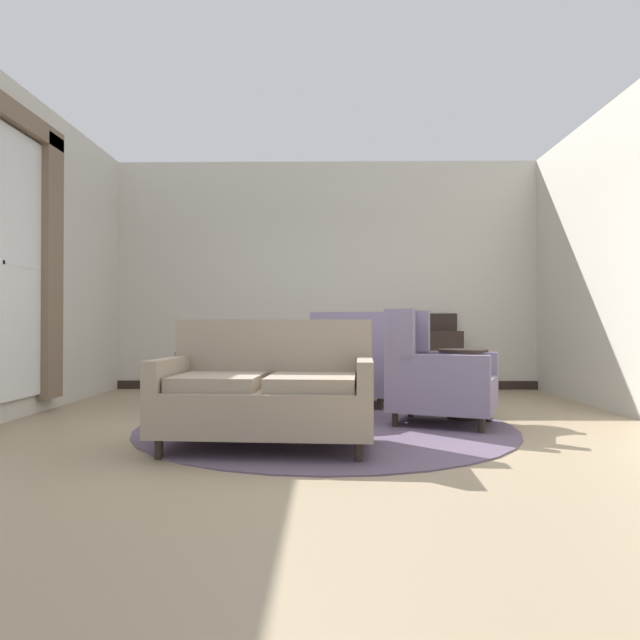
% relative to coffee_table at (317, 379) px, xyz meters
% --- Properties ---
extents(ground, '(9.09, 9.09, 0.00)m').
position_rel_coffee_table_xyz_m(ground, '(0.09, -0.59, -0.40)').
color(ground, '#9E896B').
extents(wall_back, '(6.29, 0.08, 3.30)m').
position_rel_coffee_table_xyz_m(wall_back, '(0.09, 2.65, 1.25)').
color(wall_back, beige).
rests_on(wall_back, ground).
extents(wall_left, '(0.08, 4.55, 3.30)m').
position_rel_coffee_table_xyz_m(wall_left, '(-2.98, 0.38, 1.25)').
color(wall_left, beige).
rests_on(wall_left, ground).
extents(wall_right, '(0.08, 4.55, 3.30)m').
position_rel_coffee_table_xyz_m(wall_right, '(3.15, 0.38, 1.25)').
color(wall_right, beige).
rests_on(wall_right, ground).
extents(baseboard_back, '(6.13, 0.03, 0.12)m').
position_rel_coffee_table_xyz_m(baseboard_back, '(0.09, 2.60, -0.34)').
color(baseboard_back, black).
rests_on(baseboard_back, ground).
extents(area_rug, '(3.37, 3.37, 0.01)m').
position_rel_coffee_table_xyz_m(area_rug, '(0.09, -0.29, -0.39)').
color(area_rug, '#5B4C60').
rests_on(area_rug, ground).
extents(window_with_curtains, '(0.12, 1.94, 2.88)m').
position_rel_coffee_table_xyz_m(window_with_curtains, '(-2.88, -0.27, 1.26)').
color(window_with_curtains, silver).
extents(coffee_table, '(0.90, 0.90, 0.48)m').
position_rel_coffee_table_xyz_m(coffee_table, '(0.00, 0.00, 0.00)').
color(coffee_table, black).
rests_on(coffee_table, ground).
extents(porcelain_vase, '(0.15, 0.15, 0.36)m').
position_rel_coffee_table_xyz_m(porcelain_vase, '(-0.05, -0.05, 0.24)').
color(porcelain_vase, beige).
rests_on(porcelain_vase, coffee_table).
extents(settee, '(1.61, 0.94, 0.96)m').
position_rel_coffee_table_xyz_m(settee, '(-0.35, -1.19, 0.01)').
color(settee, gray).
rests_on(settee, ground).
extents(armchair_beside_settee, '(0.98, 1.04, 1.06)m').
position_rel_coffee_table_xyz_m(armchair_beside_settee, '(0.38, 0.95, 0.04)').
color(armchair_beside_settee, slate).
rests_on(armchair_beside_settee, ground).
extents(armchair_far_left, '(1.13, 1.10, 0.98)m').
position_rel_coffee_table_xyz_m(armchair_far_left, '(-0.96, 0.73, 0.02)').
color(armchair_far_left, slate).
rests_on(armchair_far_left, ground).
extents(armchair_near_sideboard, '(1.12, 1.02, 1.06)m').
position_rel_coffee_table_xyz_m(armchair_near_sideboard, '(1.08, -0.20, 0.04)').
color(armchair_near_sideboard, slate).
rests_on(armchair_near_sideboard, ground).
extents(side_table, '(0.48, 0.48, 0.68)m').
position_rel_coffee_table_xyz_m(side_table, '(1.42, 0.07, 0.01)').
color(side_table, black).
rests_on(side_table, ground).
extents(sideboard, '(1.04, 0.42, 1.09)m').
position_rel_coffee_table_xyz_m(sideboard, '(1.43, 2.36, 0.09)').
color(sideboard, black).
rests_on(sideboard, ground).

